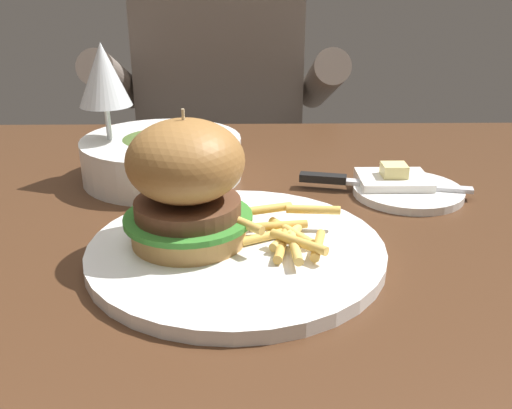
{
  "coord_description": "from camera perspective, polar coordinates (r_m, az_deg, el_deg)",
  "views": [
    {
      "loc": [
        0.04,
        -0.59,
        1.01
      ],
      "look_at": [
        0.05,
        -0.05,
        0.78
      ],
      "focal_mm": 40.0,
      "sensor_mm": 36.0,
      "label": 1
    }
  ],
  "objects": [
    {
      "name": "wine_glass",
      "position": [
        0.77,
        -14.98,
        11.95
      ],
      "size": [
        0.07,
        0.07,
        0.18
      ],
      "color": "silver",
      "rests_on": "dining_table"
    },
    {
      "name": "diner_person",
      "position": [
        1.38,
        -3.38,
        3.84
      ],
      "size": [
        0.51,
        0.36,
        1.18
      ],
      "color": "#282833",
      "rests_on": "ground"
    },
    {
      "name": "dining_table",
      "position": [
        0.69,
        -4.29,
        -9.12
      ],
      "size": [
        1.11,
        0.88,
        0.74
      ],
      "color": "#472B19",
      "rests_on": "ground"
    },
    {
      "name": "butter_dish",
      "position": [
        0.75,
        13.53,
        2.2
      ],
      "size": [
        0.09,
        0.07,
        0.04
      ],
      "color": "white",
      "rests_on": "dining_table"
    },
    {
      "name": "main_plate",
      "position": [
        0.57,
        -1.97,
        -4.63
      ],
      "size": [
        0.29,
        0.29,
        0.01
      ],
      "primitive_type": "cylinder",
      "color": "white",
      "rests_on": "dining_table"
    },
    {
      "name": "fries_pile",
      "position": [
        0.56,
        3.01,
        -2.77
      ],
      "size": [
        0.12,
        0.11,
        0.03
      ],
      "color": "#E0B251",
      "rests_on": "main_plate"
    },
    {
      "name": "soup_bowl",
      "position": [
        0.79,
        -9.37,
        4.78
      ],
      "size": [
        0.21,
        0.21,
        0.06
      ],
      "color": "white",
      "rests_on": "dining_table"
    },
    {
      "name": "table_knife",
      "position": [
        0.74,
        11.12,
        2.21
      ],
      "size": [
        0.21,
        0.06,
        0.01
      ],
      "color": "silver",
      "rests_on": "bread_plate"
    },
    {
      "name": "bread_plate",
      "position": [
        0.75,
        14.94,
        1.28
      ],
      "size": [
        0.14,
        0.14,
        0.01
      ],
      "primitive_type": "cylinder",
      "color": "white",
      "rests_on": "dining_table"
    },
    {
      "name": "burger_sandwich",
      "position": [
        0.55,
        -6.97,
        2.19
      ],
      "size": [
        0.13,
        0.13,
        0.13
      ],
      "color": "#B78447",
      "rests_on": "main_plate"
    }
  ]
}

